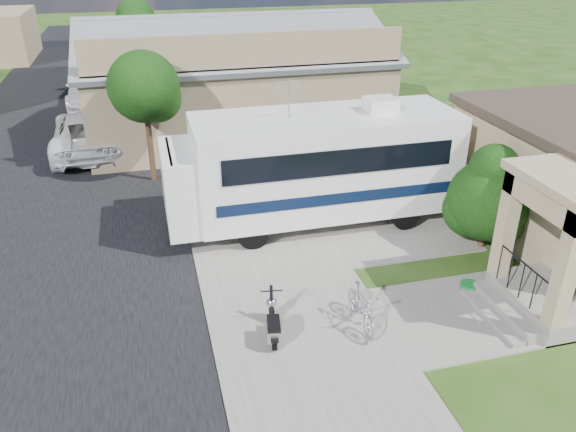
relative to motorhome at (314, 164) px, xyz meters
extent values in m
plane|color=#1F3A0F|center=(-0.81, -4.47, -1.88)|extent=(120.00, 120.00, 0.00)
cube|color=black|center=(-8.31, 5.53, -1.87)|extent=(9.00, 80.00, 0.02)
cube|color=slate|center=(-1.81, 5.53, -1.85)|extent=(4.00, 80.00, 0.06)
cube|color=slate|center=(0.69, 0.03, -1.86)|extent=(7.00, 6.00, 0.05)
cube|color=slate|center=(2.19, -5.47, -1.86)|extent=(4.00, 3.00, 0.05)
cube|color=black|center=(4.67, -1.77, -0.18)|extent=(0.04, 1.10, 1.20)
cube|color=slate|center=(3.89, -5.77, -1.63)|extent=(1.60, 2.40, 0.50)
cube|color=slate|center=(2.89, -5.77, -1.72)|extent=(0.40, 2.16, 0.32)
cube|color=slate|center=(2.54, -5.77, -1.80)|extent=(0.35, 2.16, 0.16)
cube|color=#9E8364|center=(3.27, -4.75, -0.03)|extent=(0.35, 0.35, 2.70)
cube|color=#9E8364|center=(3.27, -6.80, -0.03)|extent=(0.35, 0.35, 2.70)
cube|color=#9E8364|center=(3.27, -5.77, 1.07)|extent=(0.35, 2.40, 0.50)
cylinder|color=black|center=(3.14, -5.77, -0.48)|extent=(0.04, 1.70, 0.04)
cube|color=#866E54|center=(-0.81, 9.53, -0.08)|extent=(12.00, 8.00, 3.60)
cube|color=slate|center=(-0.81, 7.53, 2.27)|extent=(12.50, 4.40, 1.78)
cube|color=slate|center=(-0.81, 11.53, 2.27)|extent=(12.50, 4.40, 1.78)
cube|color=slate|center=(-0.81, 9.53, 2.97)|extent=(12.50, 0.50, 0.22)
cube|color=#866E54|center=(-0.81, 5.63, 2.27)|extent=(11.76, 0.20, 1.30)
cylinder|color=#322416|center=(-4.61, 4.53, -0.31)|extent=(0.20, 0.20, 3.15)
sphere|color=black|center=(-4.61, 4.53, 1.49)|extent=(2.40, 2.40, 2.40)
sphere|color=black|center=(-4.21, 4.73, 1.04)|extent=(1.68, 1.68, 1.68)
cylinder|color=#322416|center=(-4.61, 14.53, -0.24)|extent=(0.20, 0.20, 3.29)
sphere|color=black|center=(-4.61, 14.53, 1.64)|extent=(2.40, 2.40, 2.40)
sphere|color=black|center=(-4.21, 14.73, 1.17)|extent=(1.68, 1.68, 1.68)
cylinder|color=#322416|center=(-4.61, 23.53, -0.38)|extent=(0.20, 0.20, 3.01)
sphere|color=black|center=(-4.61, 23.53, 1.34)|extent=(2.40, 2.40, 2.40)
sphere|color=black|center=(-4.21, 23.73, 0.91)|extent=(1.68, 1.68, 1.68)
cube|color=white|center=(0.33, 0.00, 0.04)|extent=(7.67, 2.76, 2.85)
cube|color=white|center=(-3.94, -0.01, -0.29)|extent=(0.88, 2.60, 2.19)
cube|color=black|center=(-4.14, -0.01, 0.31)|extent=(0.07, 2.33, 0.99)
cube|color=black|center=(0.33, -1.38, 0.55)|extent=(6.52, 0.05, 0.71)
cube|color=black|center=(0.32, 1.39, 0.55)|extent=(6.52, 0.05, 0.71)
cube|color=black|center=(0.33, -1.38, -0.53)|extent=(6.90, 0.04, 0.33)
cube|color=black|center=(0.32, 1.38, -0.53)|extent=(6.90, 0.04, 0.33)
cube|color=white|center=(1.97, 0.00, 1.66)|extent=(0.88, 0.77, 0.38)
cylinder|color=#A7A6AE|center=(-0.77, 0.00, 2.01)|extent=(0.04, 0.04, 1.10)
cylinder|color=black|center=(-2.12, -1.21, -1.39)|extent=(0.88, 0.31, 0.88)
cylinder|color=black|center=(-2.13, 1.20, -1.39)|extent=(0.88, 0.31, 0.88)
cylinder|color=black|center=(2.48, -1.20, -1.39)|extent=(0.88, 0.31, 0.88)
cylinder|color=black|center=(2.47, 1.21, -1.39)|extent=(0.88, 0.31, 0.88)
cylinder|color=#322416|center=(4.13, -2.74, -1.43)|extent=(0.18, 0.18, 0.90)
sphere|color=black|center=(4.13, -2.74, -0.41)|extent=(2.26, 2.26, 2.26)
sphere|color=black|center=(4.59, -2.40, 0.04)|extent=(1.81, 1.81, 1.81)
sphere|color=black|center=(3.79, -2.51, -0.75)|extent=(1.58, 1.58, 1.58)
sphere|color=black|center=(4.36, -3.08, -0.86)|extent=(1.36, 1.36, 1.36)
sphere|color=black|center=(4.13, -2.74, 0.49)|extent=(1.36, 1.36, 1.36)
cylinder|color=black|center=(-2.54, -5.58, -1.62)|extent=(0.17, 0.41, 0.39)
cylinder|color=black|center=(-2.37, -4.61, -1.62)|extent=(0.17, 0.41, 0.39)
cube|color=#A7A6AE|center=(-2.46, -5.14, -1.57)|extent=(0.35, 0.53, 0.07)
cube|color=#A7A6AE|center=(-2.53, -5.49, -1.45)|extent=(0.38, 0.54, 0.27)
cube|color=black|center=(-2.52, -5.44, -1.27)|extent=(0.35, 0.57, 0.11)
cube|color=black|center=(-2.56, -5.71, -1.46)|extent=(0.19, 0.20, 0.09)
cylinder|color=black|center=(-2.38, -4.67, -1.27)|extent=(0.12, 0.31, 0.74)
sphere|color=#A7A6AE|center=(-2.37, -4.61, -1.33)|extent=(0.25, 0.25, 0.25)
sphere|color=black|center=(-2.36, -4.54, -1.33)|extent=(0.11, 0.11, 0.11)
cylinder|color=black|center=(-2.40, -4.74, -0.93)|extent=(0.49, 0.12, 0.03)
cube|color=black|center=(-2.37, -4.61, -1.52)|extent=(0.17, 0.27, 0.05)
imported|color=#A7A6AE|center=(-0.49, -5.28, -1.39)|extent=(0.48, 1.62, 0.97)
imported|color=white|center=(-6.93, 8.31, -1.05)|extent=(2.91, 6.02, 1.65)
imported|color=white|center=(-7.24, 15.85, -1.06)|extent=(2.39, 5.71, 1.65)
cylinder|color=#166F2C|center=(2.64, -4.61, -1.78)|extent=(0.43, 0.43, 0.20)
camera|label=1|loc=(-4.61, -14.72, 6.06)|focal=35.00mm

